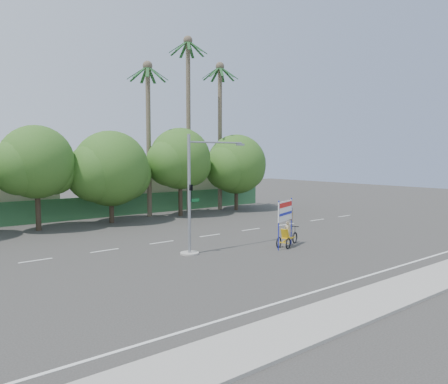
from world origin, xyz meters
TOP-DOWN VIEW (x-y plane):
  - ground at (0.00, 0.00)m, footprint 120.00×120.00m
  - sidewalk_near at (0.00, -7.50)m, footprint 50.00×2.40m
  - fence at (0.00, 21.50)m, footprint 38.00×0.08m
  - building_right at (8.00, 26.00)m, footprint 14.00×8.00m
  - tree_left at (-7.05, 18.00)m, footprint 6.66×5.60m
  - tree_center at (-1.05, 18.00)m, footprint 7.62×6.40m
  - tree_right at (5.95, 18.00)m, footprint 6.90×5.80m
  - tree_far_right at (12.95, 18.00)m, footprint 7.38×6.20m
  - palm_tall at (8.00, 19.50)m, footprint 3.73×3.79m
  - palm_mid at (12.00, 19.50)m, footprint 3.73×3.79m
  - palm_short at (3.50, 19.50)m, footprint 3.73×3.79m
  - traffic_signal at (-2.20, 3.98)m, footprint 4.72×1.10m
  - trike_billboard at (3.50, 1.88)m, footprint 2.97×1.39m

SIDE VIEW (x-z plane):
  - ground at x=0.00m, z-range 0.00..0.00m
  - sidewalk_near at x=0.00m, z-range 0.00..0.12m
  - fence at x=0.00m, z-range 0.00..2.00m
  - trike_billboard at x=3.50m, z-range -0.30..2.79m
  - building_right at x=8.00m, z-range 0.00..3.60m
  - traffic_signal at x=-2.20m, z-range -0.58..6.42m
  - tree_center at x=-1.05m, z-range 0.54..8.39m
  - tree_far_right at x=12.95m, z-range 0.68..8.61m
  - tree_left at x=-7.05m, z-range 1.02..9.09m
  - tree_right at x=5.95m, z-range 1.06..9.42m
  - palm_short at x=3.50m, z-range 1.64..16.09m
  - palm_mid at x=12.00m, z-range 1.67..17.12m
  - palm_tall at x=8.00m, z-range 1.74..19.19m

